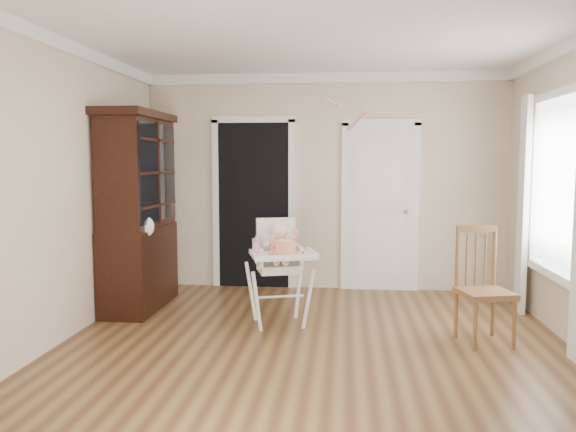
# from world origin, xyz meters

# --- Properties ---
(floor) EXTENTS (5.00, 5.00, 0.00)m
(floor) POSITION_xyz_m (0.00, 0.00, 0.00)
(floor) COLOR #50301B
(floor) RESTS_ON ground
(ceiling) EXTENTS (5.00, 5.00, 0.00)m
(ceiling) POSITION_xyz_m (0.00, 0.00, 2.70)
(ceiling) COLOR white
(ceiling) RESTS_ON wall_back
(wall_back) EXTENTS (4.50, 0.00, 4.50)m
(wall_back) POSITION_xyz_m (0.00, 2.50, 1.35)
(wall_back) COLOR beige
(wall_back) RESTS_ON floor
(wall_left) EXTENTS (0.00, 5.00, 5.00)m
(wall_left) POSITION_xyz_m (-2.25, 0.00, 1.35)
(wall_left) COLOR beige
(wall_left) RESTS_ON floor
(crown_molding) EXTENTS (4.50, 5.00, 0.12)m
(crown_molding) POSITION_xyz_m (0.00, 0.00, 2.64)
(crown_molding) COLOR white
(crown_molding) RESTS_ON ceiling
(doorway) EXTENTS (1.06, 0.05, 2.22)m
(doorway) POSITION_xyz_m (-0.90, 2.48, 1.11)
(doorway) COLOR black
(doorway) RESTS_ON wall_back
(closet_door) EXTENTS (0.96, 0.09, 2.13)m
(closet_door) POSITION_xyz_m (0.70, 2.48, 1.02)
(closet_door) COLOR white
(closet_door) RESTS_ON wall_back
(window_right) EXTENTS (0.13, 1.84, 2.30)m
(window_right) POSITION_xyz_m (2.18, 0.80, 1.29)
(window_right) COLOR white
(window_right) RESTS_ON wall_right
(high_chair) EXTENTS (0.79, 0.90, 1.07)m
(high_chair) POSITION_xyz_m (-0.38, 0.84, 0.66)
(high_chair) COLOR white
(high_chair) RESTS_ON floor
(baby) EXTENTS (0.33, 0.24, 0.43)m
(baby) POSITION_xyz_m (-0.39, 0.86, 0.80)
(baby) COLOR beige
(baby) RESTS_ON high_chair
(cake) EXTENTS (0.29, 0.29, 0.13)m
(cake) POSITION_xyz_m (-0.30, 0.60, 0.81)
(cake) COLOR silver
(cake) RESTS_ON high_chair
(sippy_cup) EXTENTS (0.07, 0.07, 0.18)m
(sippy_cup) POSITION_xyz_m (-0.57, 0.64, 0.82)
(sippy_cup) COLOR pink
(sippy_cup) RESTS_ON high_chair
(china_cabinet) EXTENTS (0.57, 1.27, 2.15)m
(china_cabinet) POSITION_xyz_m (-1.99, 1.33, 1.08)
(china_cabinet) COLOR black
(china_cabinet) RESTS_ON floor
(dining_chair) EXTENTS (0.52, 0.52, 1.04)m
(dining_chair) POSITION_xyz_m (1.50, 0.48, 0.48)
(dining_chair) COLOR brown
(dining_chair) RESTS_ON floor
(streamer) EXTENTS (0.22, 0.46, 0.15)m
(streamer) POSITION_xyz_m (0.12, 1.23, 2.22)
(streamer) COLOR pink
(streamer) RESTS_ON ceiling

